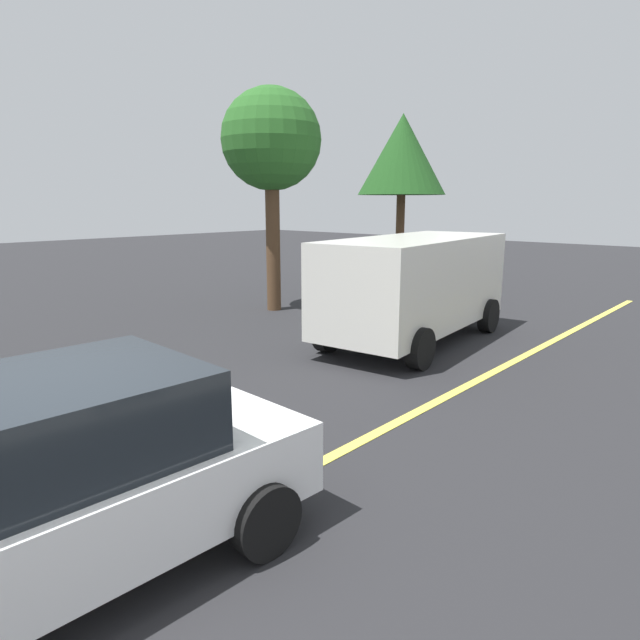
{
  "coord_description": "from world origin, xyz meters",
  "views": [
    {
      "loc": [
        -1.25,
        -3.82,
        2.91
      ],
      "look_at": [
        3.68,
        0.61,
        1.47
      ],
      "focal_mm": 30.59,
      "sensor_mm": 36.0,
      "label": 1
    }
  ],
  "objects_px": {
    "car_white_near_curb": "(41,486)",
    "tree_centre_verge": "(402,156)",
    "white_van": "(416,282)",
    "tree_right_verge": "(271,142)"
  },
  "relations": [
    {
      "from": "car_white_near_curb",
      "to": "tree_centre_verge",
      "type": "relative_size",
      "value": 0.77
    },
    {
      "from": "white_van",
      "to": "tree_centre_verge",
      "type": "xyz_separation_m",
      "value": [
        5.68,
        4.21,
        3.12
      ]
    },
    {
      "from": "car_white_near_curb",
      "to": "tree_right_verge",
      "type": "distance_m",
      "value": 11.68
    },
    {
      "from": "car_white_near_curb",
      "to": "tree_centre_verge",
      "type": "distance_m",
      "value": 15.8
    },
    {
      "from": "car_white_near_curb",
      "to": "white_van",
      "type": "bearing_deg",
      "value": 13.45
    },
    {
      "from": "tree_right_verge",
      "to": "tree_centre_verge",
      "type": "bearing_deg",
      "value": -5.98
    },
    {
      "from": "tree_right_verge",
      "to": "car_white_near_curb",
      "type": "bearing_deg",
      "value": -142.42
    },
    {
      "from": "tree_centre_verge",
      "to": "tree_right_verge",
      "type": "bearing_deg",
      "value": 174.02
    },
    {
      "from": "white_van",
      "to": "car_white_near_curb",
      "type": "height_order",
      "value": "white_van"
    },
    {
      "from": "car_white_near_curb",
      "to": "tree_centre_verge",
      "type": "xyz_separation_m",
      "value": [
        14.08,
        6.22,
        3.57
      ]
    }
  ]
}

